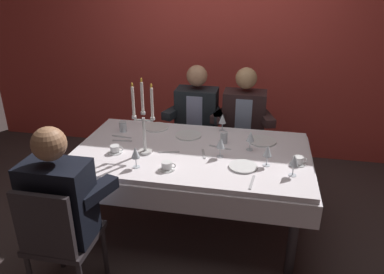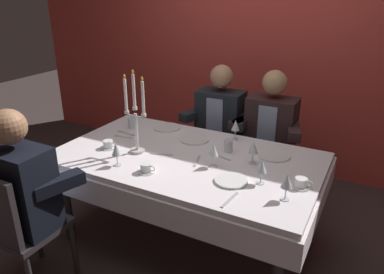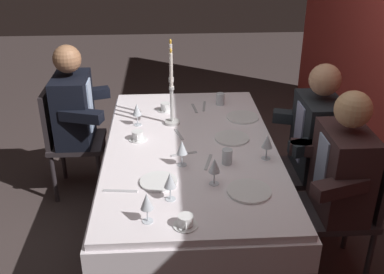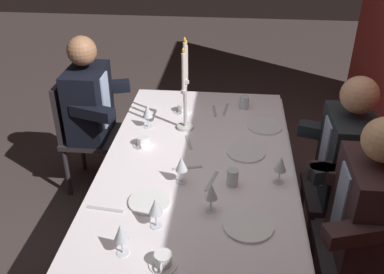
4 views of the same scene
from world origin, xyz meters
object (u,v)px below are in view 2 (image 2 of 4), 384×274
Objects in this scene: wine_glass_1 at (253,148)px; wine_glass_4 at (262,167)px; dining_table at (187,170)px; wine_glass_2 at (116,150)px; candelabra at (136,119)px; wine_glass_5 at (214,151)px; seated_diner_1 at (221,118)px; wine_glass_0 at (236,126)px; seated_diner_2 at (271,127)px; dinner_plate_0 at (167,128)px; water_tumbler_0 at (132,123)px; coffee_cup_2 at (301,183)px; coffee_cup_0 at (146,168)px; dinner_plate_2 at (231,180)px; seated_diner_0 at (20,188)px; dinner_plate_1 at (273,155)px; wine_glass_3 at (287,182)px; coffee_cup_1 at (108,145)px; dinner_plate_3 at (194,139)px.

wine_glass_4 is at bearing -60.80° from wine_glass_1.
dining_table is 11.83× the size of wine_glass_2.
wine_glass_5 is at bearing 4.54° from candelabra.
seated_diner_1 is at bearing 125.15° from wine_glass_4.
wine_glass_0 is 0.13× the size of seated_diner_2.
water_tumbler_0 reaches higher than dinner_plate_0.
water_tumbler_0 is 0.70× the size of coffee_cup_2.
wine_glass_1 is at bearing 38.12° from coffee_cup_0.
seated_diner_0 reaches higher than dinner_plate_2.
coffee_cup_2 reaches higher than dinner_plate_1.
dinner_plate_2 is 1.30× the size of wine_glass_3.
dinner_plate_0 is 1.35m from coffee_cup_2.
coffee_cup_0 is at bearing 2.83° from wine_glass_2.
candelabra is at bearing -175.46° from wine_glass_5.
wine_glass_3 is at bearing 22.95° from seated_diner_0.
wine_glass_2 is 1.24× the size of coffee_cup_0.
dinner_plate_0 is at bearing 135.88° from dining_table.
wine_glass_2 is 0.33m from coffee_cup_1.
dinner_plate_3 is at bearing 87.38° from coffee_cup_0.
candelabra is 4.67× the size of coffee_cup_0.
coffee_cup_1 is at bearing -166.01° from wine_glass_1.
seated_diner_1 is (0.24, 1.00, -0.26)m from candelabra.
candelabra is at bearing -103.24° from seated_diner_1.
seated_diner_0 is at bearing -89.69° from water_tumbler_0.
wine_glass_5 reaches higher than water_tumbler_0.
dining_table is at bearing 18.00° from candelabra.
seated_diner_1 is (0.57, 0.61, -0.05)m from water_tumbler_0.
wine_glass_3 is 1.77× the size of water_tumbler_0.
wine_glass_2 is (-0.81, -0.47, -0.00)m from wine_glass_1.
dinner_plate_0 is 1.43× the size of wine_glass_3.
seated_diner_0 is (-0.34, -0.52, -0.12)m from wine_glass_2.
coffee_cup_1 is 0.11× the size of seated_diner_1.
coffee_cup_1 is (-0.25, 0.20, -0.09)m from wine_glass_2.
candelabra is 0.50× the size of seated_diner_2.
dinner_plate_2 is at bearing 31.10° from seated_diner_0.
seated_diner_2 is (0.49, 0.00, 0.00)m from seated_diner_1.
dinner_plate_0 is at bearing 73.06° from coffee_cup_1.
wine_glass_0 is at bearing 45.94° from candelabra.
seated_diner_1 reaches higher than dinner_plate_3.
coffee_cup_1 is at bearing -179.23° from wine_glass_4.
wine_glass_2 reaches higher than dinner_plate_2.
dinner_plate_3 is 0.61m from seated_diner_1.
coffee_cup_2 is (0.59, -0.01, -0.09)m from wine_glass_5.
coffee_cup_0 is (-0.31, -0.81, -0.09)m from wine_glass_0.
dinner_plate_0 is (-0.42, 0.41, 0.13)m from dining_table.
coffee_cup_0 reaches higher than dining_table.
dinner_plate_3 is 1.42× the size of wine_glass_5.
dinner_plate_3 is at bearing -179.56° from dinner_plate_1.
dinner_plate_1 is at bearing -24.74° from wine_glass_0.
coffee_cup_1 is at bearing 140.80° from wine_glass_2.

